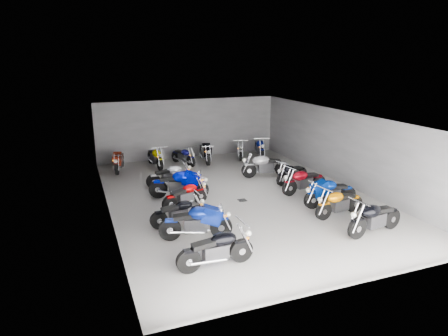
{
  "coord_description": "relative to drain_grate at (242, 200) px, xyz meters",
  "views": [
    {
      "loc": [
        -5.91,
        -14.02,
        5.5
      ],
      "look_at": [
        -0.27,
        0.82,
        1.0
      ],
      "focal_mm": 32.0,
      "sensor_mm": 36.0,
      "label": 1
    }
  ],
  "objects": [
    {
      "name": "motorcycle_left_b",
      "position": [
        -2.67,
        -2.62,
        0.54
      ],
      "size": [
        2.24,
        0.72,
        1.0
      ],
      "rotation": [
        0.0,
        0.0,
        -1.82
      ],
      "color": "black",
      "rests_on": "ground"
    },
    {
      "name": "motorcycle_back_c",
      "position": [
        -0.76,
        5.96,
        0.46
      ],
      "size": [
        0.8,
        1.86,
        0.85
      ],
      "rotation": [
        0.0,
        0.0,
        3.5
      ],
      "color": "black",
      "rests_on": "ground"
    },
    {
      "name": "wall_back",
      "position": [
        0.0,
        7.5,
        1.59
      ],
      "size": [
        10.0,
        0.1,
        3.2
      ],
      "primitive_type": "cube",
      "color": "gray",
      "rests_on": "ground"
    },
    {
      "name": "motorcycle_back_f",
      "position": [
        3.66,
        6.07,
        0.53
      ],
      "size": [
        0.76,
        2.17,
        0.98
      ],
      "rotation": [
        0.0,
        0.0,
        2.86
      ],
      "color": "black",
      "rests_on": "ground"
    },
    {
      "name": "wall_left",
      "position": [
        -5.0,
        0.5,
        1.59
      ],
      "size": [
        0.1,
        14.0,
        3.2
      ],
      "primitive_type": "cube",
      "color": "gray",
      "rests_on": "ground"
    },
    {
      "name": "motorcycle_back_e",
      "position": [
        2.56,
        6.27,
        0.49
      ],
      "size": [
        0.87,
        1.99,
        0.91
      ],
      "rotation": [
        0.0,
        0.0,
        2.77
      ],
      "color": "black",
      "rests_on": "ground"
    },
    {
      "name": "motorcycle_right_e",
      "position": [
        2.92,
        1.26,
        0.45
      ],
      "size": [
        1.84,
        0.74,
        0.84
      ],
      "rotation": [
        0.0,
        0.0,
        1.9
      ],
      "color": "black",
      "rests_on": "ground"
    },
    {
      "name": "motorcycle_right_d",
      "position": [
        2.71,
        -0.08,
        0.51
      ],
      "size": [
        2.17,
        0.52,
        0.95
      ],
      "rotation": [
        0.0,
        0.0,
        1.71
      ],
      "color": "black",
      "rests_on": "ground"
    },
    {
      "name": "motorcycle_back_a",
      "position": [
        -4.01,
        6.0,
        0.51
      ],
      "size": [
        0.7,
        2.11,
        0.94
      ],
      "rotation": [
        0.0,
        0.0,
        2.88
      ],
      "color": "black",
      "rests_on": "ground"
    },
    {
      "name": "motorcycle_back_b",
      "position": [
        -2.2,
        6.06,
        0.51
      ],
      "size": [
        0.49,
        2.14,
        0.94
      ],
      "rotation": [
        0.0,
        0.0,
        3.26
      ],
      "color": "black",
      "rests_on": "ground"
    },
    {
      "name": "drain_grate",
      "position": [
        0.0,
        0.0,
        0.0
      ],
      "size": [
        0.32,
        0.32,
        0.01
      ],
      "primitive_type": "cube",
      "color": "black",
      "rests_on": "ground"
    },
    {
      "name": "motorcycle_right_b",
      "position": [
        2.54,
        -2.67,
        0.5
      ],
      "size": [
        2.09,
        0.49,
        0.92
      ],
      "rotation": [
        0.0,
        0.0,
        1.7
      ],
      "color": "black",
      "rests_on": "ground"
    },
    {
      "name": "motorcycle_left_c",
      "position": [
        -2.91,
        -1.42,
        0.46
      ],
      "size": [
        1.94,
        0.4,
        0.85
      ],
      "rotation": [
        0.0,
        0.0,
        -1.52
      ],
      "color": "black",
      "rests_on": "ground"
    },
    {
      "name": "motorcycle_left_d",
      "position": [
        -2.25,
        0.1,
        0.47
      ],
      "size": [
        1.91,
        0.74,
        0.87
      ],
      "rotation": [
        0.0,
        0.0,
        -1.25
      ],
      "color": "black",
      "rests_on": "ground"
    },
    {
      "name": "motorcycle_left_f",
      "position": [
        -2.23,
        2.7,
        0.49
      ],
      "size": [
        2.05,
        0.42,
        0.9
      ],
      "rotation": [
        0.0,
        0.0,
        -1.54
      ],
      "color": "black",
      "rests_on": "ground"
    },
    {
      "name": "motorcycle_right_c",
      "position": [
        2.82,
        -1.72,
        0.53
      ],
      "size": [
        2.22,
        0.44,
        0.97
      ],
      "rotation": [
        0.0,
        0.0,
        1.55
      ],
      "color": "black",
      "rests_on": "ground"
    },
    {
      "name": "motorcycle_right_f",
      "position": [
        2.23,
        2.49,
        0.55
      ],
      "size": [
        2.28,
        0.68,
        1.01
      ],
      "rotation": [
        0.0,
        0.0,
        1.35
      ],
      "color": "black",
      "rests_on": "ground"
    },
    {
      "name": "ground",
      "position": [
        0.0,
        0.5,
        -0.01
      ],
      "size": [
        14.0,
        14.0,
        0.0
      ],
      "primitive_type": "plane",
      "color": "#9C9994",
      "rests_on": "ground"
    },
    {
      "name": "motorcycle_left_a",
      "position": [
        -2.67,
        -4.45,
        0.52
      ],
      "size": [
        2.19,
        0.44,
        0.96
      ],
      "rotation": [
        0.0,
        0.0,
        -1.54
      ],
      "color": "black",
      "rests_on": "ground"
    },
    {
      "name": "wall_right",
      "position": [
        5.0,
        0.5,
        1.59
      ],
      "size": [
        0.1,
        14.0,
        3.2
      ],
      "primitive_type": "cube",
      "color": "gray",
      "rests_on": "ground"
    },
    {
      "name": "motorcycle_back_d",
      "position": [
        0.47,
        6.1,
        0.54
      ],
      "size": [
        0.52,
        2.27,
        1.0
      ],
      "rotation": [
        0.0,
        0.0,
        3.02
      ],
      "color": "black",
      "rests_on": "ground"
    },
    {
      "name": "ceiling",
      "position": [
        0.0,
        0.5,
        3.21
      ],
      "size": [
        10.0,
        14.0,
        0.04
      ],
      "primitive_type": "cube",
      "color": "black",
      "rests_on": "wall_back"
    },
    {
      "name": "motorcycle_left_e",
      "position": [
        -2.23,
        1.11,
        0.57
      ],
      "size": [
        2.25,
        1.11,
        1.05
      ],
      "rotation": [
        0.0,
        0.0,
        -1.98
      ],
      "color": "black",
      "rests_on": "ground"
    },
    {
      "name": "motorcycle_right_a",
      "position": [
        2.71,
        -4.26,
        0.54
      ],
      "size": [
        2.25,
        0.55,
        0.99
      ],
      "rotation": [
        0.0,
        0.0,
        1.72
      ],
      "color": "black",
      "rests_on": "ground"
    }
  ]
}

